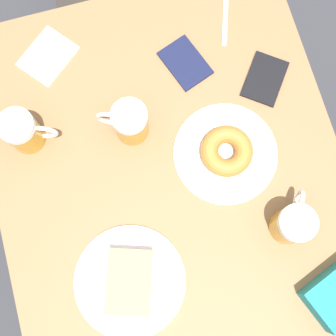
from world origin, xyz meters
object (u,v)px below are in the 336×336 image
Objects in this scene: plate_with_cake at (130,282)px; beer_mug_left at (293,223)px; beer_mug_center at (129,122)px; passport_far_edge at (185,63)px; napkin_folded at (48,56)px; beer_mug_right at (24,132)px; plate_with_donut at (226,153)px; passport_near_edge at (265,79)px; fork at (225,15)px.

beer_mug_left reaches higher than plate_with_cake.
beer_mug_center is 0.22m from passport_far_edge.
beer_mug_center reaches higher than passport_far_edge.
beer_mug_center reaches higher than napkin_folded.
beer_mug_center and beer_mug_right have the same top height.
plate_with_donut reaches higher than plate_with_cake.
plate_with_cake is 0.42m from beer_mug_right.
beer_mug_center is 0.77× the size of passport_near_edge.
fork is at bearing 102.61° from passport_near_edge.
napkin_folded and fork have the same top height.
plate_with_cake is 2.20× the size of beer_mug_left.
napkin_folded is at bearing 95.88° from plate_with_cake.
beer_mug_right is 0.74× the size of fork.
passport_far_edge is at bearing 96.49° from plate_with_donut.
beer_mug_center reaches higher than plate_with_donut.
fork is at bearing 88.00° from beer_mug_left.
beer_mug_left is (0.09, -0.20, 0.04)m from plate_with_donut.
passport_near_edge is 1.03× the size of passport_far_edge.
plate_with_donut reaches higher than passport_far_edge.
passport_far_edge reaches higher than napkin_folded.
passport_far_edge is at bearing -143.60° from fork.
plate_with_donut is 2.16× the size of beer_mug_left.
beer_mug_left is at bearing -75.60° from passport_far_edge.
beer_mug_center is at bearing 74.95° from plate_with_cake.
beer_mug_center reaches higher than passport_near_edge.
napkin_folded is at bearing 161.39° from passport_far_edge.
plate_with_cake is 1.66× the size of passport_near_edge.
beer_mug_left reaches higher than plate_with_donut.
plate_with_donut is 1.63× the size of passport_near_edge.
passport_near_edge is (0.51, -0.21, 0.00)m from napkin_folded.
fork is 1.12× the size of passport_far_edge.
fork is 1.08× the size of passport_near_edge.
passport_far_edge is (-0.14, -0.10, 0.00)m from fork.
fork is (0.55, 0.19, -0.06)m from beer_mug_right.
passport_near_edge and passport_far_edge have the same top height.
beer_mug_center is 0.29m from napkin_folded.
plate_with_donut is at bearing -106.95° from fork.
plate_with_cake is 0.59m from passport_near_edge.
beer_mug_right is 0.80× the size of passport_near_edge.
beer_mug_left is 0.56m from fork.
beer_mug_right is 0.59m from fork.
plate_with_cake reaches higher than passport_far_edge.
passport_near_edge is 0.20m from passport_far_edge.
plate_with_cake is at bearing -69.41° from beer_mug_right.
passport_near_edge is at bearing 46.32° from plate_with_donut.
fork is (0.47, -0.01, -0.00)m from napkin_folded.
napkin_folded is 1.13× the size of passport_far_edge.
beer_mug_right is at bearing -113.71° from napkin_folded.
fork is 0.20m from passport_near_edge.
plate_with_donut is 0.48m from beer_mug_right.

